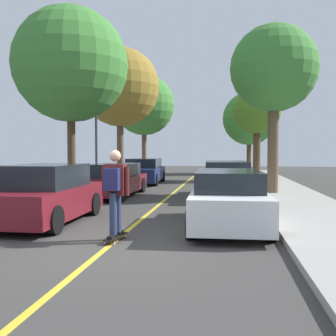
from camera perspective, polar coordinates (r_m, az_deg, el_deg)
ground at (r=7.73m, az=-8.66°, el=-11.19°), size 80.00×80.00×0.00m
center_line at (r=11.54m, az=-2.88°, el=-6.59°), size 0.12×39.20×0.01m
parked_car_left_nearest at (r=10.46m, az=-17.21°, el=-3.74°), size 1.83×4.03×1.48m
parked_car_left_near at (r=16.08m, az=-8.00°, el=-1.72°), size 1.98×4.72×1.30m
parked_car_left_far at (r=22.14m, az=-3.50°, el=-0.48°), size 2.11×4.65×1.39m
parked_car_right_nearest at (r=9.56m, az=8.70°, el=-4.46°), size 1.89×4.21×1.35m
parked_car_right_near at (r=15.49m, az=8.49°, el=-1.69°), size 2.02×4.54×1.42m
street_tree_left_nearest at (r=17.27m, az=-13.90°, el=14.25°), size 4.72×4.72×7.60m
street_tree_left_near at (r=24.60m, az=-6.95°, el=11.50°), size 4.79×4.79×7.96m
street_tree_left_far at (r=31.56m, az=-3.48°, el=9.06°), size 4.80×4.80×7.71m
street_tree_right_nearest at (r=16.78m, az=15.04°, el=13.58°), size 3.48×3.48×6.73m
street_tree_right_near at (r=24.60m, az=12.74°, el=8.03°), size 2.88×2.88×5.59m
street_tree_right_far at (r=32.14m, az=11.66°, el=6.98°), size 4.19×4.19×6.34m
streetlamp at (r=19.72m, az=-10.35°, el=7.45°), size 0.36×0.24×5.99m
skateboard at (r=8.17m, az=-7.57°, el=-9.82°), size 0.29×0.86×0.10m
skateboarder at (r=7.98m, az=-7.70°, el=-2.83°), size 0.59×0.71×1.74m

